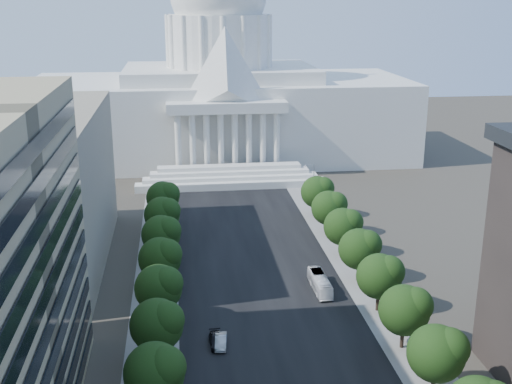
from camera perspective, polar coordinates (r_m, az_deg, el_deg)
name	(u,v)px	position (r m, az deg, el deg)	size (l,w,h in m)	color
road_asphalt	(257,272)	(123.15, 0.09, -7.10)	(30.00, 260.00, 0.01)	black
sidewalk_left	(156,277)	(122.43, -8.84, -7.47)	(8.00, 260.00, 0.02)	gray
sidewalk_right	(354,267)	(126.74, 8.70, -6.59)	(8.00, 260.00, 0.02)	gray
capitol	(220,95)	(209.12, -3.21, 8.63)	(120.00, 56.00, 73.00)	white
office_block_left_far	(0,191)	(131.01, -21.81, 0.12)	(38.00, 52.00, 30.00)	gray
tree_l_d	(157,371)	(82.08, -8.80, -15.48)	(7.79, 7.60, 9.97)	#33261C
tree_l_e	(159,324)	(92.45, -8.63, -11.50)	(7.79, 7.60, 9.97)	#33261C
tree_l_f	(160,287)	(103.17, -8.49, -8.34)	(7.79, 7.60, 9.97)	#33261C
tree_l_g	(162,257)	(114.14, -8.39, -5.77)	(7.79, 7.60, 9.97)	#33261C
tree_l_h	(163,233)	(125.30, -8.30, -3.67)	(7.79, 7.60, 9.97)	#33261C
tree_l_i	(163,213)	(136.61, -8.23, -1.90)	(7.79, 7.60, 9.97)	#33261C
tree_l_j	(164,197)	(148.02, -8.16, -0.41)	(7.79, 7.60, 9.97)	#33261C
tree_r_d	(439,352)	(88.20, 15.99, -13.51)	(7.79, 7.60, 9.97)	#33261C
tree_r_e	(407,309)	(97.92, 13.27, -10.07)	(7.79, 7.60, 9.97)	#33261C
tree_r_f	(382,275)	(108.10, 11.10, -7.26)	(7.79, 7.60, 9.97)	#33261C
tree_r_g	(361,248)	(118.61, 9.33, -4.92)	(7.79, 7.60, 9.97)	#33261C
tree_r_h	(344,226)	(129.39, 7.86, -2.97)	(7.79, 7.60, 9.97)	#33261C
tree_r_i	(330,207)	(140.37, 6.62, -1.32)	(7.79, 7.60, 9.97)	#33261C
tree_r_j	(318,191)	(151.50, 5.57, 0.09)	(7.79, 7.60, 9.97)	#33261C
streetlight_c	(416,311)	(98.89, 14.07, -10.26)	(2.61, 0.44, 9.00)	gray
streetlight_d	(367,248)	(120.34, 9.88, -4.95)	(2.61, 0.44, 9.00)	gray
streetlight_e	(335,206)	(142.95, 7.02, -1.26)	(2.61, 0.44, 9.00)	gray
streetlight_f	(312,176)	(166.25, 4.96, 1.41)	(2.61, 0.44, 9.00)	gray
car_silver	(221,342)	(98.65, -3.15, -13.13)	(1.68, 4.83, 1.59)	#A2A6A9
car_dark_b	(216,341)	(98.95, -3.53, -13.07)	(2.09, 5.14, 1.49)	black
city_bus	(320,283)	(115.81, 5.70, -8.04)	(2.40, 10.25, 2.86)	white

